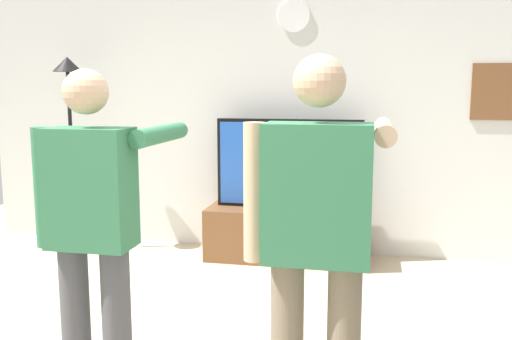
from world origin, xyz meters
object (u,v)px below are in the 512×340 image
Objects in this scene: tv_stand at (287,234)px; wall_clock at (294,16)px; floor_lamp at (70,113)px; person_standing_nearer_couch at (317,237)px; person_standing_nearer_lamp at (93,224)px; television at (289,164)px; framed_picture at (505,92)px.

wall_clock is (0.00, 0.29, 2.01)m from tv_stand.
person_standing_nearer_couch is (2.64, -2.62, -0.36)m from floor_lamp.
person_standing_nearer_lamp is (-0.55, -2.87, -1.30)m from wall_clock.
floor_lamp is at bearing 122.20° from person_standing_nearer_lamp.
television is at bearing 90.00° from tv_stand.
wall_clock is at bearing 100.02° from person_standing_nearer_couch.
person_standing_nearer_lamp is 0.97× the size of person_standing_nearer_couch.
floor_lamp is 1.12× the size of person_standing_nearer_lamp.
floor_lamp is at bearing -177.32° from tv_stand.
tv_stand is 4.99× the size of wall_clock.
tv_stand is 0.89× the size of person_standing_nearer_lamp.
television is at bearing -172.45° from framed_picture.
framed_picture is 0.34× the size of person_standing_nearer_lamp.
television is (-0.00, 0.05, 0.65)m from tv_stand.
person_standing_nearer_couch reaches higher than person_standing_nearer_lamp.
framed_picture reaches higher than person_standing_nearer_couch.
floor_lamp reaches higher than television.
person_standing_nearer_couch is (0.53, -3.01, -1.27)m from wall_clock.
television is 2.37× the size of framed_picture.
floor_lamp is (-2.11, -0.15, 0.45)m from television.
framed_picture is at bearing 5.64° from floor_lamp.
person_standing_nearer_couch is at bearing -79.98° from wall_clock.
floor_lamp is (-3.99, -0.39, -0.21)m from framed_picture.
framed_picture reaches higher than television.
floor_lamp is 3.74m from person_standing_nearer_couch.
person_standing_nearer_lamp is at bearing 172.51° from person_standing_nearer_couch.
television is at bearing 3.93° from floor_lamp.
framed_picture is 0.30× the size of floor_lamp.
person_standing_nearer_couch is at bearing -114.02° from framed_picture.
wall_clock is at bearing -179.85° from framed_picture.
television is 2.00m from framed_picture.
wall_clock reaches higher than floor_lamp.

